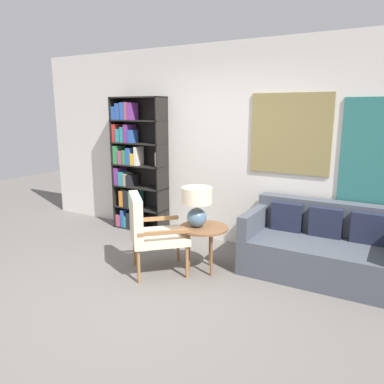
{
  "coord_description": "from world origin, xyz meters",
  "views": [
    {
      "loc": [
        2.24,
        -2.63,
        1.84
      ],
      "look_at": [
        0.12,
        1.05,
        0.9
      ],
      "focal_mm": 35.0,
      "sensor_mm": 36.0,
      "label": 1
    }
  ],
  "objects": [
    {
      "name": "table_lamp",
      "position": [
        0.26,
        0.93,
        0.81
      ],
      "size": [
        0.35,
        0.35,
        0.46
      ],
      "color": "slate",
      "rests_on": "side_table"
    },
    {
      "name": "side_table",
      "position": [
        0.33,
        0.96,
        0.48
      ],
      "size": [
        0.56,
        0.56,
        0.53
      ],
      "color": "brown",
      "rests_on": "ground_plane"
    },
    {
      "name": "wall_back",
      "position": [
        0.07,
        2.03,
        1.35
      ],
      "size": [
        6.4,
        0.08,
        2.7
      ],
      "color": "silver",
      "rests_on": "ground_plane"
    },
    {
      "name": "armchair",
      "position": [
        -0.18,
        0.61,
        0.54
      ],
      "size": [
        0.84,
        0.84,
        0.92
      ],
      "color": "olive",
      "rests_on": "ground_plane"
    },
    {
      "name": "couch",
      "position": [
        1.52,
        1.56,
        0.31
      ],
      "size": [
        1.66,
        0.9,
        0.79
      ],
      "color": "#474C56",
      "rests_on": "ground_plane"
    },
    {
      "name": "ground_plane",
      "position": [
        0.0,
        0.0,
        0.0
      ],
      "size": [
        14.0,
        14.0,
        0.0
      ],
      "primitive_type": "plane",
      "color": "#66605B"
    },
    {
      "name": "bookshelf",
      "position": [
        -1.37,
        1.84,
        0.98
      ],
      "size": [
        0.87,
        0.3,
        2.02
      ],
      "color": "black",
      "rests_on": "ground_plane"
    }
  ]
}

